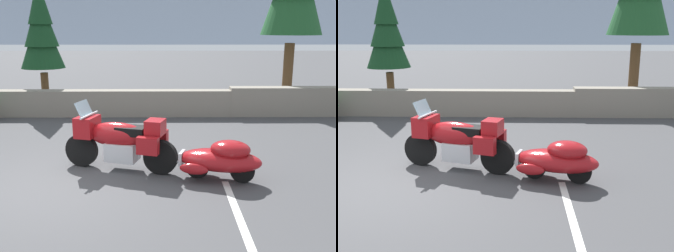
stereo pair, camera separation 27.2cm
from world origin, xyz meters
TOP-DOWN VIEW (x-y plane):
  - ground_plane at (0.00, 0.00)m, footprint 80.00×80.00m
  - stone_guard_wall at (0.64, 5.78)m, footprint 24.00×0.51m
  - distant_ridgeline at (0.00, 95.79)m, footprint 240.00×80.00m
  - touring_motorcycle at (1.08, 0.95)m, footprint 2.25×1.13m
  - car_shaped_trailer at (2.97, 0.39)m, footprint 2.21×1.11m
  - pine_tree_secondary at (-2.07, 6.95)m, footprint 1.44×1.44m
  - parking_stripe_marker at (3.05, -1.50)m, footprint 0.12×3.60m

SIDE VIEW (x-z plane):
  - ground_plane at x=0.00m, z-range 0.00..0.00m
  - parking_stripe_marker at x=3.05m, z-range 0.00..0.01m
  - car_shaped_trailer at x=2.97m, z-range 0.03..0.79m
  - stone_guard_wall at x=0.64m, z-range -0.03..0.87m
  - touring_motorcycle at x=1.08m, z-range -0.04..1.29m
  - pine_tree_secondary at x=-2.07m, z-range 0.53..4.78m
  - distant_ridgeline at x=0.00m, z-range 0.00..16.00m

